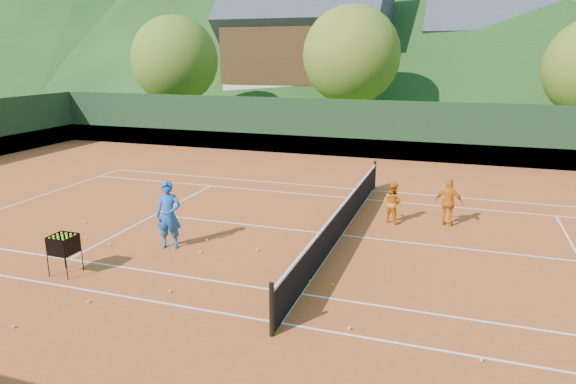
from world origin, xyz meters
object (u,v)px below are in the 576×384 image
(ball_hopper, at_px, (63,245))
(chalet_left, at_px, (307,50))
(student_a, at_px, (392,202))
(coach, at_px, (169,215))
(student_b, at_px, (449,203))
(tennis_net, at_px, (342,219))
(chalet_mid, at_px, (502,57))

(ball_hopper, relative_size, chalet_left, 0.07)
(student_a, bearing_deg, coach, 61.27)
(student_a, bearing_deg, student_b, -148.38)
(tennis_net, xyz_separation_m, chalet_mid, (6.00, 34.00, 4.47))
(coach, height_order, student_b, coach)
(coach, relative_size, ball_hopper, 1.91)
(ball_hopper, bearing_deg, chalet_left, 96.87)
(tennis_net, height_order, chalet_mid, chalet_mid)
(tennis_net, bearing_deg, coach, -149.64)
(ball_hopper, bearing_deg, student_a, 43.10)
(student_b, relative_size, chalet_mid, 0.12)
(student_a, distance_m, chalet_mid, 32.91)
(student_b, bearing_deg, tennis_net, 40.50)
(tennis_net, distance_m, chalet_left, 32.04)
(ball_hopper, xyz_separation_m, chalet_left, (-4.20, 34.88, 4.88))
(coach, height_order, ball_hopper, coach)
(student_a, height_order, chalet_mid, chalet_mid)
(coach, xyz_separation_m, ball_hopper, (-1.50, -2.37, -0.21))
(chalet_mid, bearing_deg, ball_hopper, -106.88)
(student_a, height_order, ball_hopper, student_a)
(student_b, height_order, tennis_net, student_b)
(student_a, xyz_separation_m, chalet_left, (-11.26, 28.28, 4.97))
(coach, distance_m, tennis_net, 5.00)
(student_a, xyz_separation_m, ball_hopper, (-7.05, -6.60, 0.09))
(student_b, distance_m, chalet_mid, 32.47)
(coach, distance_m, chalet_mid, 38.16)
(chalet_mid, bearing_deg, chalet_left, -165.96)
(student_a, bearing_deg, chalet_mid, -74.40)
(coach, xyz_separation_m, student_b, (7.27, 4.46, -0.20))
(student_b, bearing_deg, student_a, 14.91)
(tennis_net, relative_size, chalet_left, 0.87)
(student_a, relative_size, chalet_left, 0.10)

